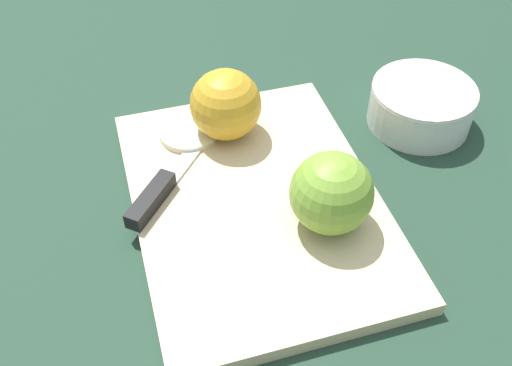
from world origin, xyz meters
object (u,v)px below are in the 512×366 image
apple_half_left (332,193)px  knife (161,188)px  apple_half_right (225,105)px  bowl (422,103)px

apple_half_left → knife: apple_half_left is taller
apple_half_right → knife: size_ratio=0.54×
apple_half_left → apple_half_right: (0.16, 0.04, -0.00)m
knife → bowl: (0.01, -0.31, 0.01)m
knife → apple_half_left: bearing=-79.1°
apple_half_right → bowl: apple_half_right is taller
apple_half_left → bowl: size_ratio=0.66×
bowl → apple_half_left: bearing=121.8°
apple_half_left → bowl: 0.21m
knife → bowl: bowl is taller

